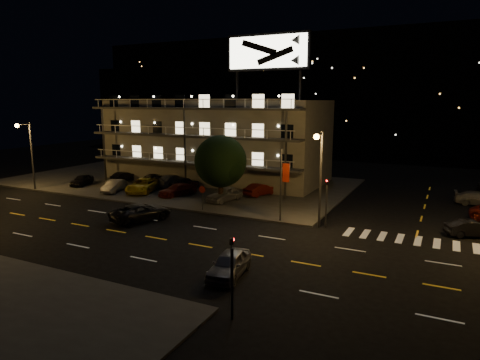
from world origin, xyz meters
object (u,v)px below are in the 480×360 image
at_px(lot_car_7, 173,180).
at_px(lot_car_4, 225,194).
at_px(tree, 220,163).
at_px(road_car_east, 229,264).
at_px(road_car_west, 141,212).
at_px(lot_car_2, 143,185).
at_px(side_car_0, 472,228).

bearing_deg(lot_car_7, lot_car_4, 162.83).
relative_size(tree, road_car_east, 1.60).
xyz_separation_m(lot_car_4, road_car_west, (-3.35, -9.36, -0.15)).
height_order(lot_car_7, road_car_west, lot_car_7).
distance_m(road_car_east, road_car_west, 14.61).
bearing_deg(road_car_west, tree, -90.71).
xyz_separation_m(lot_car_2, road_car_east, (19.79, -16.47, -0.18)).
relative_size(lot_car_2, lot_car_7, 1.10).
xyz_separation_m(lot_car_2, side_car_0, (33.23, -1.37, -0.26)).
xyz_separation_m(tree, lot_car_4, (0.06, 0.79, -3.36)).
bearing_deg(road_car_west, lot_car_2, -31.73).
bearing_deg(lot_car_4, side_car_0, 8.67).
height_order(lot_car_4, lot_car_7, lot_car_4).
xyz_separation_m(lot_car_4, side_car_0, (22.73, -1.58, -0.25)).
bearing_deg(road_car_east, lot_car_4, 111.96).
relative_size(lot_car_4, road_car_west, 0.81).
height_order(lot_car_7, road_car_east, lot_car_7).
distance_m(lot_car_4, road_car_east, 19.09).
bearing_deg(lot_car_4, road_car_east, -48.25).
bearing_deg(lot_car_2, road_car_west, -68.01).
height_order(lot_car_2, road_car_west, lot_car_2).
bearing_deg(side_car_0, road_car_east, 113.72).
bearing_deg(side_car_0, lot_car_4, 61.43).
bearing_deg(lot_car_7, lot_car_2, 81.42).
bearing_deg(tree, side_car_0, -1.99).
xyz_separation_m(road_car_east, road_car_west, (-12.64, 7.32, 0.02)).
bearing_deg(road_car_west, side_car_0, -143.11).
relative_size(lot_car_7, road_car_west, 0.92).
height_order(lot_car_4, road_car_west, lot_car_4).
relative_size(lot_car_4, lot_car_7, 0.88).
height_order(side_car_0, road_car_east, road_car_east).
height_order(lot_car_2, lot_car_4, lot_car_2).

